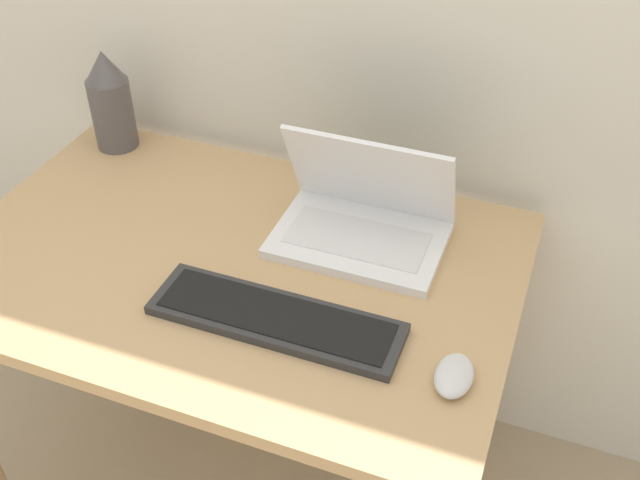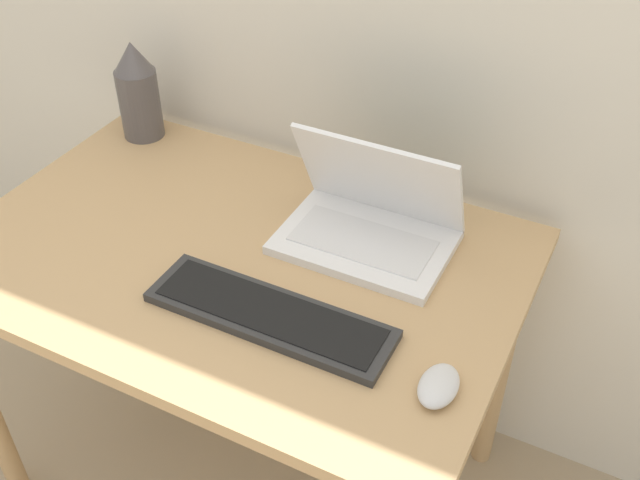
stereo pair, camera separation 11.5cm
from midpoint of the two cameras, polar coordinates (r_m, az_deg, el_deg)
name	(u,v)px [view 1 (the left image)]	position (r m, az deg, el deg)	size (l,w,h in m)	color
desk	(235,294)	(1.59, -8.58, -4.16)	(1.15, 0.76, 0.76)	tan
laptop	(363,217)	(1.54, 1.15, 1.71)	(0.35, 0.24, 0.24)	white
keyboard	(276,318)	(1.38, -5.79, -6.05)	(0.47, 0.14, 0.02)	#2D2D2D
mouse	(454,376)	(1.28, 7.61, -10.31)	(0.06, 0.10, 0.03)	silver
vase	(110,101)	(1.90, -17.41, 10.05)	(0.10, 0.10, 0.25)	#514C4C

